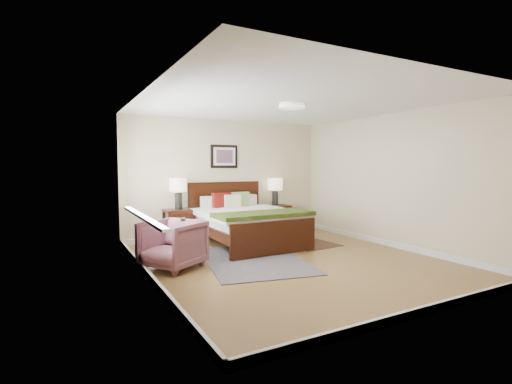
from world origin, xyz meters
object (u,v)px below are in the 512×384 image
armchair (173,244)px  lamp_right (275,187)px  lamp_left (178,188)px  nightstand_left (179,216)px  nightstand_right (275,216)px  rug_persian (254,260)px  bed (246,217)px

armchair → lamp_right: bearing=90.3°
lamp_right → lamp_left: bearing=180.0°
nightstand_left → lamp_left: bearing=90.0°
nightstand_left → nightstand_right: size_ratio=1.05×
lamp_right → rug_persian: 2.78m
bed → lamp_left: (-1.08, 0.82, 0.55)m
bed → nightstand_right: bed is taller
lamp_left → armchair: lamp_left is taller
bed → lamp_right: size_ratio=3.51×
nightstand_left → rug_persian: size_ratio=0.31×
bed → rug_persian: bearing=-110.5°
nightstand_left → lamp_right: size_ratio=1.08×
bed → nightstand_right: (1.17, 0.81, -0.15)m
nightstand_right → lamp_right: bearing=90.0°
lamp_right → bed: bearing=-144.8°
lamp_right → nightstand_left: bearing=-179.4°
nightstand_left → nightstand_right: (2.25, 0.01, -0.15)m
bed → rug_persian: 1.37m
nightstand_right → armchair: size_ratio=0.79×
armchair → bed: bearing=88.2°
lamp_left → nightstand_right: bearing=-0.4°
rug_persian → bed: bearing=81.1°
nightstand_right → lamp_right: size_ratio=1.02×
nightstand_left → rug_persian: nightstand_left is taller
bed → lamp_right: lamp_right is taller
nightstand_right → rug_persian: bearing=-128.9°
armchair → lamp_left: bearing=128.8°
nightstand_left → lamp_left: (-0.00, 0.02, 0.55)m
nightstand_left → lamp_left: size_ratio=1.08×
bed → lamp_left: lamp_left is taller
nightstand_right → lamp_right: (0.00, 0.01, 0.67)m
lamp_right → rug_persian: lamp_right is taller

